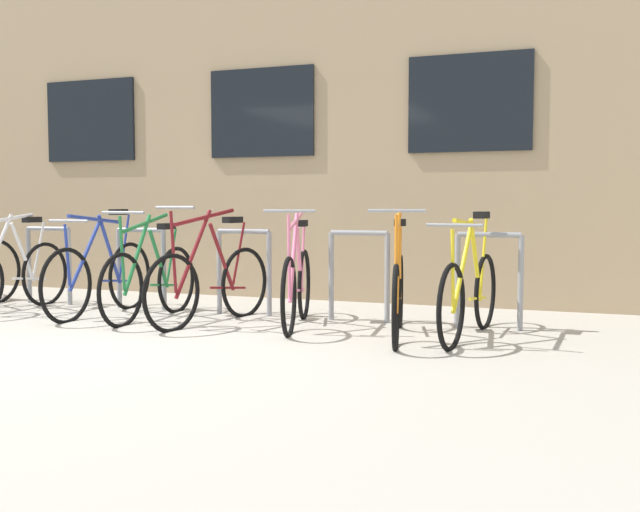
{
  "coord_description": "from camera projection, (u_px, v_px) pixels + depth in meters",
  "views": [
    {
      "loc": [
        3.57,
        -4.64,
        1.1
      ],
      "look_at": [
        1.3,
        1.6,
        0.63
      ],
      "focal_mm": 40.9,
      "sensor_mm": 36.0,
      "label": 1
    }
  ],
  "objects": [
    {
      "name": "bicycle_green",
      "position": [
        151.0,
        280.0,
        7.02
      ],
      "size": [
        0.44,
        1.65,
        1.06
      ],
      "color": "black",
      "rests_on": "ground"
    },
    {
      "name": "bicycle_white",
      "position": [
        13.0,
        274.0,
        7.57
      ],
      "size": [
        0.44,
        1.67,
        1.06
      ],
      "color": "black",
      "rests_on": "ground"
    },
    {
      "name": "bicycle_yellow",
      "position": [
        470.0,
        292.0,
        6.01
      ],
      "size": [
        0.44,
        1.75,
        1.06
      ],
      "color": "black",
      "rests_on": "ground"
    },
    {
      "name": "storefront_building",
      "position": [
        332.0,
        112.0,
        10.83
      ],
      "size": [
        28.0,
        5.07,
        4.95
      ],
      "color": "tan",
      "rests_on": "ground"
    },
    {
      "name": "bicycle_pink",
      "position": [
        297.0,
        284.0,
        6.59
      ],
      "size": [
        0.53,
        1.61,
        1.08
      ],
      "color": "black",
      "rests_on": "ground"
    },
    {
      "name": "ground_plane",
      "position": [
        92.0,
        347.0,
        5.65
      ],
      "size": [
        42.0,
        42.0,
        0.0
      ],
      "primitive_type": "plane",
      "color": "#B2ADA0"
    },
    {
      "name": "bicycle_blue",
      "position": [
        100.0,
        276.0,
        7.28
      ],
      "size": [
        0.44,
        1.73,
        1.08
      ],
      "color": "black",
      "rests_on": "ground"
    },
    {
      "name": "bike_rack",
      "position": [
        191.0,
        261.0,
        7.47
      ],
      "size": [
        6.6,
        0.05,
        0.86
      ],
      "color": "gray",
      "rests_on": "ground"
    },
    {
      "name": "bicycle_maroon",
      "position": [
        211.0,
        282.0,
        6.76
      ],
      "size": [
        0.52,
        1.69,
        1.11
      ],
      "color": "black",
      "rests_on": "ground"
    },
    {
      "name": "bicycle_orange",
      "position": [
        398.0,
        291.0,
        6.07
      ],
      "size": [
        0.51,
        1.69,
        1.09
      ],
      "color": "black",
      "rests_on": "ground"
    }
  ]
}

